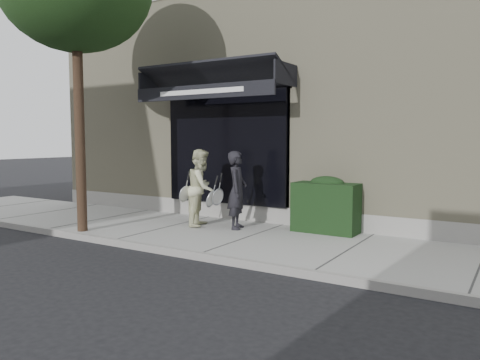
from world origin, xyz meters
The scene contains 7 objects.
ground centered at (0.00, 0.00, 0.00)m, with size 80.00×80.00×0.00m, color black.
sidewalk centered at (0.00, 0.00, 0.06)m, with size 20.00×3.00×0.12m, color #989793.
curb centered at (0.00, -1.55, 0.07)m, with size 20.00×0.10×0.14m, color gray.
building_facade centered at (-0.01, 4.96, 2.74)m, with size 14.30×8.04×5.64m.
hedge centered at (1.10, 1.25, 0.66)m, with size 1.30×0.70×1.14m.
pedestrian_front centered at (-0.63, 0.57, 0.93)m, with size 0.77×0.90×1.63m.
pedestrian_back centered at (-1.46, 0.47, 0.95)m, with size 0.86×0.97×1.66m.
Camera 1 is at (4.55, -7.66, 2.00)m, focal length 35.00 mm.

